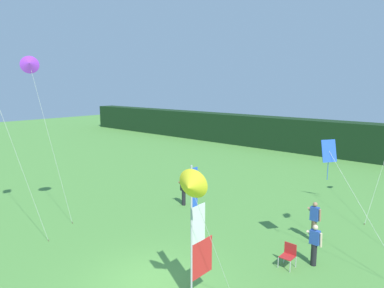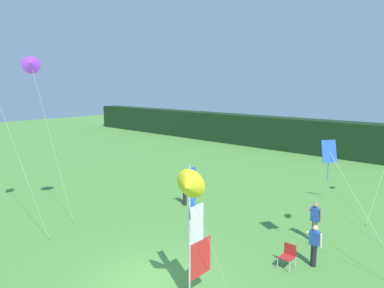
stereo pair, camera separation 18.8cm
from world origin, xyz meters
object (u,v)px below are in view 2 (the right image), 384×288
object	(u,v)px
banner_flag	(196,238)
person_far_left	(185,190)
folding_chair	(288,254)
kite_purple_delta_4	(31,64)
kite_blue_diamond_6	(332,157)
kite_yellow_delta_2	(188,186)
person_near_banner	(314,245)
person_mid_field	(315,221)

from	to	relation	value
banner_flag	person_far_left	distance (m)	9.04
person_far_left	folding_chair	world-z (taller)	person_far_left
kite_purple_delta_4	kite_blue_diamond_6	distance (m)	13.38
person_far_left	banner_flag	bearing A→B (deg)	-44.51
kite_yellow_delta_2	kite_purple_delta_4	world-z (taller)	kite_purple_delta_4
folding_chair	kite_purple_delta_4	size ratio (longest dim) A/B	0.11
person_near_banner	person_far_left	size ratio (longest dim) A/B	1.00
person_mid_field	kite_blue_diamond_6	size ratio (longest dim) A/B	0.37
banner_flag	person_mid_field	bearing A→B (deg)	81.32
kite_yellow_delta_2	kite_blue_diamond_6	size ratio (longest dim) A/B	0.96
kite_purple_delta_4	kite_blue_diamond_6	bearing A→B (deg)	26.65
person_near_banner	person_far_left	bearing A→B (deg)	168.77
kite_yellow_delta_2	kite_blue_diamond_6	xyz separation A→B (m)	(1.50, 6.23, 0.03)
person_far_left	kite_blue_diamond_6	bearing A→B (deg)	-6.75
person_far_left	person_near_banner	bearing A→B (deg)	-11.23
person_near_banner	kite_yellow_delta_2	xyz separation A→B (m)	(-1.30, -5.59, 3.27)
kite_yellow_delta_2	person_far_left	bearing A→B (deg)	133.84
person_near_banner	kite_blue_diamond_6	bearing A→B (deg)	72.58
banner_flag	kite_yellow_delta_2	distance (m)	2.27
person_near_banner	kite_purple_delta_4	size ratio (longest dim) A/B	0.20
person_near_banner	folding_chair	world-z (taller)	person_near_banner
person_mid_field	kite_blue_diamond_6	distance (m)	3.65
kite_blue_diamond_6	kite_purple_delta_4	bearing A→B (deg)	-153.35
banner_flag	kite_yellow_delta_2	bearing A→B (deg)	-59.65
person_near_banner	kite_blue_diamond_6	size ratio (longest dim) A/B	0.34
person_far_left	kite_yellow_delta_2	bearing A→B (deg)	-46.16
banner_flag	kite_blue_diamond_6	size ratio (longest dim) A/B	0.94
person_mid_field	person_far_left	bearing A→B (deg)	-176.85
folding_chair	kite_yellow_delta_2	size ratio (longest dim) A/B	0.19
person_far_left	kite_blue_diamond_6	size ratio (longest dim) A/B	0.34
banner_flag	person_mid_field	world-z (taller)	banner_flag
kite_yellow_delta_2	person_near_banner	bearing A→B (deg)	76.92
kite_purple_delta_4	person_far_left	bearing A→B (deg)	65.47
person_mid_field	folding_chair	bearing A→B (deg)	-86.65
person_far_left	kite_purple_delta_4	xyz separation A→B (m)	(-3.10, -6.79, 6.84)
person_far_left	kite_purple_delta_4	world-z (taller)	kite_purple_delta_4
person_far_left	kite_purple_delta_4	distance (m)	10.12
banner_flag	person_mid_field	distance (m)	6.86
kite_purple_delta_4	banner_flag	bearing A→B (deg)	3.12
person_mid_field	kite_purple_delta_4	size ratio (longest dim) A/B	0.22
person_far_left	kite_blue_diamond_6	world-z (taller)	kite_blue_diamond_6
person_near_banner	person_mid_field	world-z (taller)	person_mid_field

